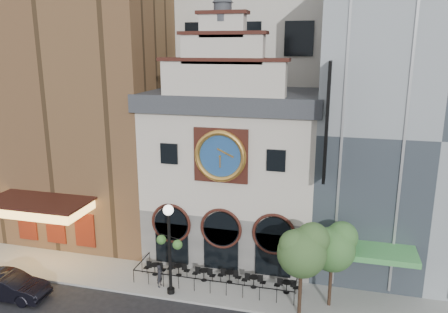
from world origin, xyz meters
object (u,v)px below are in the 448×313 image
lamppost (169,240)px  bistro_2 (204,274)px  bistro_5 (286,286)px  car_left (9,286)px  bistro_4 (254,281)px  tree_right (333,246)px  bistro_0 (155,268)px  tree_left (303,249)px  bistro_3 (229,276)px  pedestrian (160,276)px  bistro_1 (179,269)px

lamppost → bistro_2: bearing=70.0°
bistro_2 → bistro_5: 5.54m
car_left → bistro_4: bearing=-73.9°
car_left → tree_right: 20.25m
bistro_0 → bistro_5: (9.03, -0.00, 0.00)m
bistro_0 → tree_left: size_ratio=0.28×
bistro_3 → bistro_4: 1.69m
bistro_0 → bistro_2: 3.50m
bistro_5 → pedestrian: bearing=-170.9°
bistro_0 → bistro_3: bearing=3.3°
lamppost → tree_left: 8.18m
bistro_4 → lamppost: lamppost is taller
bistro_1 → car_left: size_ratio=0.31×
bistro_4 → tree_left: size_ratio=0.28×
bistro_5 → tree_right: tree_right is taller
bistro_3 → lamppost: lamppost is taller
bistro_4 → car_left: bearing=-161.9°
tree_left → bistro_0: bearing=168.4°
lamppost → tree_right: size_ratio=1.12×
car_left → bistro_0: bearing=-60.9°
bistro_4 → tree_right: size_ratio=0.30×
bistro_3 → tree_right: 7.44m
bistro_5 → bistro_2: bearing=178.9°
bistro_0 → pedestrian: (0.92, -1.31, 0.28)m
bistro_2 → tree_right: (8.25, -0.77, 3.44)m
bistro_0 → bistro_5: 9.03m
bistro_1 → bistro_4: bearing=-2.3°
bistro_1 → bistro_5: same height
bistro_2 → pedestrian: 2.95m
bistro_1 → car_left: bearing=-152.0°
pedestrian → bistro_2: bearing=-54.3°
tree_right → tree_left: bearing=-140.4°
bistro_0 → bistro_3: 5.22m
lamppost → tree_left: size_ratio=1.06×
bistro_5 → car_left: bearing=-164.4°
car_left → tree_right: (19.57, 4.05, 3.22)m
car_left → pedestrian: 9.39m
car_left → bistro_5: bearing=-76.4°
bistro_0 → car_left: car_left is taller
pedestrian → bistro_0: bearing=42.1°
bistro_2 → tree_left: (6.58, -2.16, 3.67)m
bistro_0 → car_left: bearing=-148.9°
bistro_0 → bistro_4: same height
bistro_2 → lamppost: 4.11m
bistro_5 → car_left: 17.51m
bistro_2 → tree_right: bearing=-5.4°
tree_left → tree_right: tree_left is taller
tree_right → car_left: bearing=-168.3°
bistro_3 → bistro_1: bearing=179.9°
bistro_1 → car_left: (-9.45, -5.03, 0.22)m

